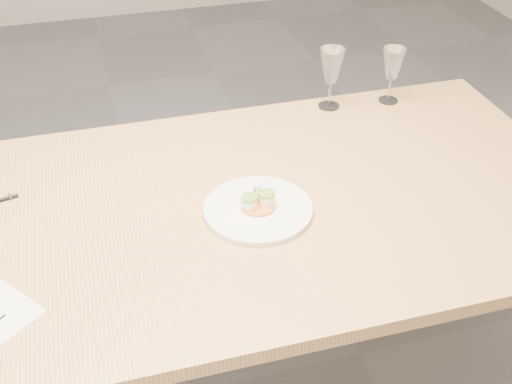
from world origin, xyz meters
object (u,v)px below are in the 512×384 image
object	(u,v)px
wine_glass_2	(393,65)
wine_glass_1	(332,67)
dining_table	(151,237)
dinner_plate	(258,208)

from	to	relation	value
wine_glass_2	wine_glass_1	bearing A→B (deg)	175.41
wine_glass_1	wine_glass_2	bearing A→B (deg)	-4.59
dining_table	wine_glass_2	world-z (taller)	wine_glass_2
wine_glass_1	wine_glass_2	size ratio (longest dim) A/B	1.08
wine_glass_1	wine_glass_2	world-z (taller)	wine_glass_1
wine_glass_1	wine_glass_2	xyz separation A→B (m)	(0.21, -0.02, -0.01)
wine_glass_1	wine_glass_2	distance (m)	0.21
wine_glass_2	dining_table	bearing A→B (deg)	-154.31
dining_table	dinner_plate	xyz separation A→B (m)	(0.28, -0.05, 0.08)
dining_table	dinner_plate	world-z (taller)	dinner_plate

